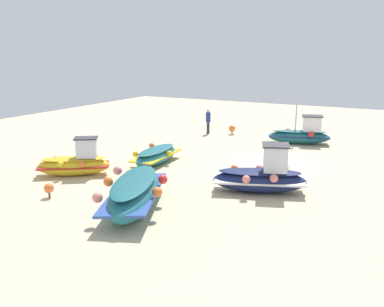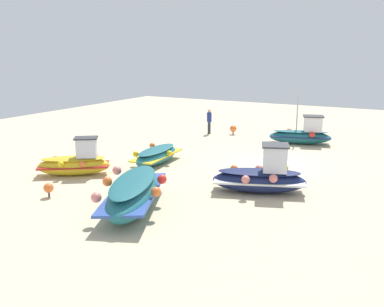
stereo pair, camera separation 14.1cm
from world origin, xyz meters
name	(u,v)px [view 2 (the right image)]	position (x,y,z in m)	size (l,w,h in m)	color
ground_plane	(273,164)	(0.00, 0.00, 0.00)	(48.21, 48.21, 0.00)	beige
fishing_boat_0	(75,163)	(6.17, -7.19, 0.57)	(2.78, 3.25, 1.74)	gold
fishing_boat_1	(133,193)	(8.50, -2.28, 0.62)	(5.09, 3.45, 1.25)	#1E6670
fishing_boat_2	(157,155)	(2.65, -5.14, 0.41)	(3.65, 1.78, 0.82)	#1E6670
fishing_boat_3	(302,134)	(-5.43, -0.04, 0.58)	(2.38, 3.87, 3.06)	#1E6670
fishing_boat_4	(261,177)	(4.48, 1.00, 0.63)	(2.56, 3.92, 1.95)	navy
person_walking	(209,120)	(-5.66, -6.38, 0.96)	(0.32, 0.32, 1.66)	#2D2D38
mooring_buoy_0	(49,188)	(8.99, -5.92, 0.36)	(0.38, 0.38, 0.56)	#3F3F42
mooring_buoy_1	(233,129)	(-6.25, -4.88, 0.38)	(0.45, 0.45, 0.61)	#3F3F42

